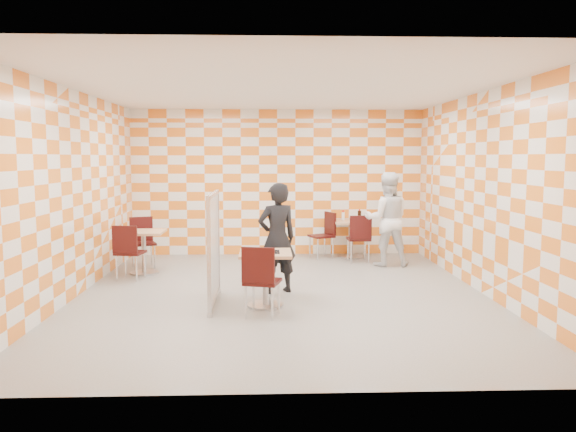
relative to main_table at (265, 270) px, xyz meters
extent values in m
plane|color=#989893|center=(0.24, 0.65, -0.51)|extent=(7.00, 7.00, 0.00)
plane|color=white|center=(0.24, 0.65, 2.49)|extent=(7.00, 7.00, 0.00)
plane|color=white|center=(0.24, 4.15, 0.99)|extent=(6.00, 0.00, 6.00)
plane|color=white|center=(-2.76, 0.65, 0.99)|extent=(0.00, 7.00, 7.00)
plane|color=white|center=(3.24, 0.65, 0.99)|extent=(0.00, 7.00, 7.00)
cube|color=tan|center=(0.00, 0.00, 0.22)|extent=(0.70, 0.70, 0.04)
cylinder|color=#A5A5AA|center=(0.00, 0.00, -0.14)|extent=(0.08, 0.08, 0.70)
cylinder|color=#A5A5AA|center=(0.00, 0.00, -0.49)|extent=(0.50, 0.50, 0.03)
cube|color=tan|center=(1.72, 3.70, 0.22)|extent=(0.70, 0.70, 0.04)
cylinder|color=#A5A5AA|center=(1.72, 3.70, -0.14)|extent=(0.08, 0.08, 0.70)
cylinder|color=#A5A5AA|center=(1.72, 3.70, -0.49)|extent=(0.50, 0.50, 0.03)
cube|color=tan|center=(-2.13, 2.26, 0.22)|extent=(0.70, 0.70, 0.04)
cylinder|color=#A5A5AA|center=(-2.13, 2.26, -0.14)|extent=(0.08, 0.08, 0.70)
cylinder|color=#A5A5AA|center=(-2.13, 2.26, -0.49)|extent=(0.50, 0.50, 0.03)
cube|color=#340B0A|center=(-0.04, -0.49, -0.06)|extent=(0.51, 0.51, 0.04)
cube|color=#340B0A|center=(-0.09, -0.68, 0.19)|extent=(0.42, 0.15, 0.45)
cylinder|color=silver|center=(0.17, -0.37, -0.29)|extent=(0.03, 0.03, 0.43)
cylinder|color=silver|center=(-0.16, -0.28, -0.29)|extent=(0.03, 0.03, 0.43)
cylinder|color=silver|center=(0.08, -0.69, -0.29)|extent=(0.03, 0.03, 0.43)
cylinder|color=silver|center=(-0.24, -0.60, -0.29)|extent=(0.03, 0.03, 0.43)
cube|color=#340B0A|center=(1.79, 3.20, -0.06)|extent=(0.44, 0.44, 0.04)
cube|color=#340B0A|center=(1.80, 3.00, 0.19)|extent=(0.42, 0.06, 0.45)
cylinder|color=silver|center=(1.95, 3.38, -0.29)|extent=(0.03, 0.03, 0.43)
cylinder|color=silver|center=(1.61, 3.36, -0.29)|extent=(0.03, 0.03, 0.43)
cylinder|color=silver|center=(1.97, 3.04, -0.29)|extent=(0.03, 0.03, 0.43)
cylinder|color=silver|center=(1.63, 3.02, -0.29)|extent=(0.03, 0.03, 0.43)
cube|color=#340B0A|center=(1.11, 3.62, -0.06)|extent=(0.55, 0.55, 0.04)
cube|color=#340B0A|center=(1.29, 3.69, 0.19)|extent=(0.20, 0.40, 0.45)
cylinder|color=silver|center=(0.89, 3.71, -0.29)|extent=(0.03, 0.03, 0.43)
cylinder|color=silver|center=(1.02, 3.39, -0.29)|extent=(0.03, 0.03, 0.43)
cylinder|color=silver|center=(1.20, 3.84, -0.29)|extent=(0.03, 0.03, 0.43)
cylinder|color=silver|center=(1.33, 3.52, -0.29)|extent=(0.03, 0.03, 0.43)
cube|color=#340B0A|center=(-2.24, 1.77, -0.06)|extent=(0.49, 0.49, 0.04)
cube|color=#340B0A|center=(-2.28, 1.57, 0.19)|extent=(0.42, 0.11, 0.45)
cylinder|color=silver|center=(-2.05, 1.91, -0.29)|extent=(0.03, 0.03, 0.43)
cylinder|color=silver|center=(-2.38, 1.97, -0.29)|extent=(0.03, 0.03, 0.43)
cylinder|color=silver|center=(-2.11, 1.57, -0.29)|extent=(0.03, 0.03, 0.43)
cylinder|color=silver|center=(-2.44, 1.63, -0.29)|extent=(0.03, 0.03, 0.43)
cube|color=#340B0A|center=(-2.25, 2.76, -0.06)|extent=(0.54, 0.54, 0.04)
cube|color=#340B0A|center=(-2.32, 2.95, 0.19)|extent=(0.41, 0.19, 0.45)
cylinder|color=silver|center=(-2.34, 2.54, -0.29)|extent=(0.03, 0.03, 0.43)
cylinder|color=silver|center=(-2.03, 2.67, -0.29)|extent=(0.03, 0.03, 0.43)
cylinder|color=silver|center=(-2.47, 2.86, -0.29)|extent=(0.03, 0.03, 0.43)
cylinder|color=silver|center=(-2.15, 2.98, -0.29)|extent=(0.03, 0.03, 0.43)
cube|color=white|center=(-0.71, 0.14, 0.29)|extent=(0.02, 1.30, 1.40)
cube|color=#B2B2B7|center=(-0.71, 0.14, 1.01)|extent=(0.05, 1.30, 0.05)
cube|color=#B2B2B7|center=(-0.71, 0.14, -0.43)|extent=(0.05, 1.30, 0.05)
cube|color=#B2B2B7|center=(-0.71, -0.51, 0.29)|extent=(0.05, 0.05, 1.50)
cylinder|color=#B2B2B7|center=(-0.71, -0.51, -0.48)|extent=(0.08, 0.08, 0.05)
cube|color=#B2B2B7|center=(-0.71, 0.79, 0.29)|extent=(0.05, 0.05, 1.50)
cylinder|color=#B2B2B7|center=(-0.71, 0.79, -0.48)|extent=(0.08, 0.08, 0.05)
imported|color=black|center=(0.17, 0.79, 0.32)|extent=(0.71, 0.59, 1.65)
imported|color=white|center=(2.26, 2.82, 0.37)|extent=(0.89, 0.71, 1.75)
cube|color=silver|center=(0.00, -0.02, 0.24)|extent=(0.38, 0.34, 0.01)
cone|color=tan|center=(0.00, -0.02, 0.26)|extent=(0.40, 0.40, 0.02)
cone|color=#F2D88C|center=(0.00, 0.00, 0.27)|extent=(0.33, 0.33, 0.01)
cylinder|color=maroon|center=(-0.06, -0.12, 0.28)|extent=(0.04, 0.04, 0.01)
cylinder|color=maroon|center=(0.05, -0.11, 0.28)|extent=(0.04, 0.04, 0.01)
cylinder|color=maroon|center=(0.00, -0.04, 0.28)|extent=(0.04, 0.04, 0.01)
cylinder|color=maroon|center=(-0.05, 0.01, 0.28)|extent=(0.04, 0.04, 0.01)
cylinder|color=maroon|center=(0.06, -0.01, 0.28)|extent=(0.04, 0.04, 0.01)
torus|color=black|center=(0.05, -0.05, 0.28)|extent=(0.03, 0.03, 0.01)
torus|color=black|center=(-0.02, -0.08, 0.28)|extent=(0.03, 0.03, 0.01)
torus|color=black|center=(0.02, 0.02, 0.28)|extent=(0.03, 0.03, 0.01)
torus|color=black|center=(-0.07, -0.04, 0.28)|extent=(0.03, 0.03, 0.01)
cylinder|color=white|center=(1.57, 3.82, 0.32)|extent=(0.06, 0.06, 0.16)
cylinder|color=red|center=(1.57, 3.82, 0.42)|extent=(0.04, 0.04, 0.04)
cylinder|color=black|center=(1.89, 3.72, 0.34)|extent=(0.07, 0.07, 0.20)
cylinder|color=red|center=(1.89, 3.72, 0.46)|extent=(0.03, 0.03, 0.03)
camera|label=1|loc=(0.03, -7.49, 1.52)|focal=35.00mm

